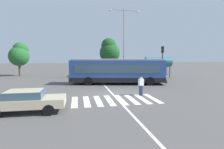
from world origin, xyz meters
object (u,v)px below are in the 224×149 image
pedestrian_crossing_street (141,84)px  traffic_light_far_corner (162,57)px  parked_car_black (80,71)px  background_tree_left (19,54)px  bus_stop_shelter (158,62)px  parked_car_red (126,71)px  parked_car_champagne (111,71)px  foreground_sedan (26,100)px  parked_car_charcoal (96,71)px  city_transit_bus (117,71)px  twin_arm_street_lamp (124,37)px  background_tree_right (109,51)px

pedestrian_crossing_street → traffic_light_far_corner: bearing=55.1°
parked_car_black → traffic_light_far_corner: (11.62, -7.18, 2.44)m
background_tree_left → bus_stop_shelter: bearing=-17.9°
parked_car_red → pedestrian_crossing_street: bearing=-101.0°
pedestrian_crossing_street → parked_car_champagne: 17.00m
foreground_sedan → parked_car_charcoal: 21.04m
parked_car_black → bus_stop_shelter: bus_stop_shelter is taller
foreground_sedan → parked_car_red: (11.62, 19.72, 0.00)m
parked_car_champagne → bus_stop_shelter: (6.61, -5.10, 1.65)m
city_transit_bus → background_tree_left: background_tree_left is taller
twin_arm_street_lamp → background_tree_right: 8.80m
pedestrian_crossing_street → bus_stop_shelter: (7.13, 11.89, 1.45)m
twin_arm_street_lamp → parked_car_champagne: bearing=101.0°
city_transit_bus → parked_car_charcoal: bearing=98.7°
pedestrian_crossing_street → background_tree_right: background_tree_right is taller
city_transit_bus → traffic_light_far_corner: size_ratio=2.43×
parked_car_champagne → twin_arm_street_lamp: bearing=-79.0°
bus_stop_shelter → background_tree_right: background_tree_right is taller
parked_car_black → twin_arm_street_lamp: (6.47, -5.00, 5.46)m
background_tree_left → background_tree_right: size_ratio=0.84×
parked_car_champagne → parked_car_red: 2.73m
background_tree_left → pedestrian_crossing_street: bearing=-51.5°
city_transit_bus → foreground_sedan: 12.69m
parked_car_red → traffic_light_far_corner: size_ratio=0.94×
pedestrian_crossing_street → parked_car_black: 17.48m
city_transit_bus → background_tree_left: (-14.55, 12.41, 2.12)m
pedestrian_crossing_street → parked_car_black: bearing=106.4°
parked_car_red → twin_arm_street_lamp: bearing=-109.5°
foreground_sedan → parked_car_champagne: size_ratio=0.99×
foreground_sedan → twin_arm_street_lamp: (9.97, 15.06, 5.46)m
background_tree_left → foreground_sedan: bearing=-73.2°
parked_car_black → background_tree_right: bearing=31.9°
city_transit_bus → foreground_sedan: (-7.81, -9.97, -0.82)m
parked_car_black → bus_stop_shelter: (12.06, -4.87, 1.65)m
twin_arm_street_lamp → background_tree_left: twin_arm_street_lamp is taller
traffic_light_far_corner → bus_stop_shelter: bearing=79.1°
city_transit_bus → bus_stop_shelter: 9.38m
parked_car_black → twin_arm_street_lamp: size_ratio=0.45×
parked_car_black → bus_stop_shelter: size_ratio=1.10×
foreground_sedan → pedestrian_crossing_street: bearing=21.3°
city_transit_bus → background_tree_right: size_ratio=1.68×
parked_car_black → traffic_light_far_corner: 13.88m
parked_car_black → background_tree_left: background_tree_left is taller
foreground_sedan → parked_car_champagne: (8.95, 20.29, 0.00)m
foreground_sedan → background_tree_left: bearing=106.8°
traffic_light_far_corner → bus_stop_shelter: 2.48m
traffic_light_far_corner → background_tree_left: (-21.86, 9.51, 0.50)m
background_tree_left → background_tree_right: background_tree_right is taller
pedestrian_crossing_street → foreground_sedan: size_ratio=0.38×
parked_car_charcoal → parked_car_champagne: 2.70m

